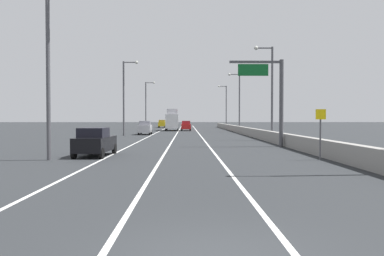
# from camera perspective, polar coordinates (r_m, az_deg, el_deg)

# --- Properties ---
(ground_plane) EXTENTS (320.00, 320.00, 0.00)m
(ground_plane) POSITION_cam_1_polar(r_m,az_deg,el_deg) (70.82, -0.44, -0.52)
(ground_plane) COLOR #26282B
(lane_stripe_left) EXTENTS (0.16, 130.00, 0.00)m
(lane_stripe_left) POSITION_cam_1_polar(r_m,az_deg,el_deg) (62.03, -5.47, -0.81)
(lane_stripe_left) COLOR silver
(lane_stripe_left) RESTS_ON ground_plane
(lane_stripe_center) EXTENTS (0.16, 130.00, 0.00)m
(lane_stripe_center) POSITION_cam_1_polar(r_m,az_deg,el_deg) (61.84, -2.23, -0.81)
(lane_stripe_center) COLOR silver
(lane_stripe_center) RESTS_ON ground_plane
(lane_stripe_right) EXTENTS (0.16, 130.00, 0.00)m
(lane_stripe_right) POSITION_cam_1_polar(r_m,az_deg,el_deg) (61.85, 1.01, -0.81)
(lane_stripe_right) COLOR silver
(lane_stripe_right) RESTS_ON ground_plane
(jersey_barrier_right) EXTENTS (0.60, 120.00, 1.10)m
(jersey_barrier_right) POSITION_cam_1_polar(r_m,az_deg,el_deg) (47.63, 9.82, -0.86)
(jersey_barrier_right) COLOR gray
(jersey_barrier_right) RESTS_ON ground_plane
(overhead_sign_gantry) EXTENTS (4.68, 0.36, 7.50)m
(overhead_sign_gantry) POSITION_cam_1_polar(r_m,az_deg,el_deg) (34.19, 11.81, 5.22)
(overhead_sign_gantry) COLOR #47474C
(overhead_sign_gantry) RESTS_ON ground_plane
(speed_advisory_sign) EXTENTS (0.60, 0.11, 3.00)m
(speed_advisory_sign) POSITION_cam_1_polar(r_m,az_deg,el_deg) (24.00, 18.37, -0.31)
(speed_advisory_sign) COLOR #4C4C51
(speed_advisory_sign) RESTS_ON ground_plane
(lamp_post_right_second) EXTENTS (2.14, 0.44, 10.39)m
(lamp_post_right_second) POSITION_cam_1_polar(r_m,az_deg,el_deg) (43.78, 11.39, 6.00)
(lamp_post_right_second) COLOR #4C4C51
(lamp_post_right_second) RESTS_ON ground_plane
(lamp_post_right_third) EXTENTS (2.14, 0.44, 10.39)m
(lamp_post_right_third) POSITION_cam_1_polar(r_m,az_deg,el_deg) (69.16, 6.79, 4.35)
(lamp_post_right_third) COLOR #4C4C51
(lamp_post_right_third) RESTS_ON ground_plane
(lamp_post_right_fourth) EXTENTS (2.14, 0.44, 10.39)m
(lamp_post_right_fourth) POSITION_cam_1_polar(r_m,az_deg,el_deg) (94.82, 4.91, 3.58)
(lamp_post_right_fourth) COLOR #4C4C51
(lamp_post_right_fourth) RESTS_ON ground_plane
(lamp_post_left_near) EXTENTS (2.14, 0.44, 10.39)m
(lamp_post_left_near) POSITION_cam_1_polar(r_m,az_deg,el_deg) (24.41, -19.86, 9.56)
(lamp_post_left_near) COLOR #4C4C51
(lamp_post_left_near) RESTS_ON ground_plane
(lamp_post_left_mid) EXTENTS (2.14, 0.44, 10.39)m
(lamp_post_left_mid) POSITION_cam_1_polar(r_m,az_deg,el_deg) (54.59, -9.76, 5.11)
(lamp_post_left_mid) COLOR #4C4C51
(lamp_post_left_mid) RESTS_ON ground_plane
(lamp_post_left_far) EXTENTS (2.14, 0.44, 10.39)m
(lamp_post_left_far) POSITION_cam_1_polar(r_m,az_deg,el_deg) (85.30, -6.65, 3.81)
(lamp_post_left_far) COLOR #4C4C51
(lamp_post_left_far) RESTS_ON ground_plane
(car_yellow_0) EXTENTS (1.86, 4.52, 1.98)m
(car_yellow_0) POSITION_cam_1_polar(r_m,az_deg,el_deg) (100.47, -4.43, 0.63)
(car_yellow_0) COLOR gold
(car_yellow_0) RESTS_ON ground_plane
(car_red_1) EXTENTS (1.94, 4.54, 1.92)m
(car_red_1) POSITION_cam_1_polar(r_m,az_deg,el_deg) (75.21, -0.90, 0.33)
(car_red_1) COLOR red
(car_red_1) RESTS_ON ground_plane
(car_black_2) EXTENTS (2.07, 4.46, 1.86)m
(car_black_2) POSITION_cam_1_polar(r_m,az_deg,el_deg) (25.96, -14.08, -1.99)
(car_black_2) COLOR black
(car_black_2) RESTS_ON ground_plane
(car_silver_3) EXTENTS (1.88, 4.54, 2.04)m
(car_silver_3) POSITION_cam_1_polar(r_m,az_deg,el_deg) (58.22, -6.90, 0.03)
(car_silver_3) COLOR #B7B7BC
(car_silver_3) RESTS_ON ground_plane
(car_white_4) EXTENTS (1.80, 4.18, 1.85)m
(car_white_4) POSITION_cam_1_polar(r_m,az_deg,el_deg) (94.81, -2.74, 0.55)
(car_white_4) COLOR white
(car_white_4) RESTS_ON ground_plane
(box_truck) EXTENTS (2.61, 8.01, 4.28)m
(box_truck) POSITION_cam_1_polar(r_m,az_deg,el_deg) (76.38, -2.94, 1.09)
(box_truck) COLOR silver
(box_truck) RESTS_ON ground_plane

